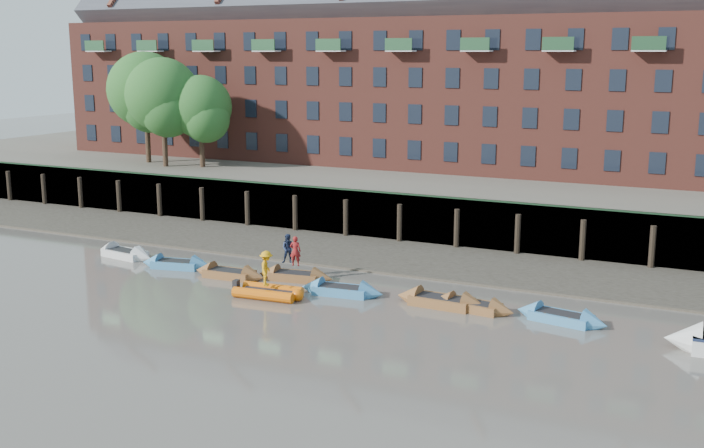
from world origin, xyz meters
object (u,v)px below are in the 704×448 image
Objects in this scene: rowboat_7 at (561,317)px; rowboat_5 at (441,301)px; rowboat_3 at (295,276)px; person_rower_a at (295,251)px; rowboat_0 at (125,254)px; person_rower_b at (289,249)px; rowboat_1 at (177,264)px; rowboat_2 at (229,274)px; person_rib_crew at (266,268)px; rowboat_4 at (341,290)px; rib_tender at (271,292)px; rowboat_6 at (472,306)px.

rowboat_5 is at bearing -168.68° from rowboat_7.
rowboat_3 is 1.48m from person_rower_a.
person_rower_b reaches higher than rowboat_0.
rowboat_3 is at bearing 8.13° from rowboat_0.
rowboat_2 reaches higher than rowboat_1.
person_rower_a reaches higher than rowboat_3.
person_rib_crew is (0.78, -3.66, -0.17)m from person_rower_b.
rowboat_0 is at bearing 170.00° from rowboat_2.
rowboat_4 is 2.77× the size of person_rower_b.
person_rower_a reaches higher than rowboat_2.
rowboat_1 is 0.99× the size of rowboat_7.
rowboat_1 is 1.21× the size of rib_tender.
rib_tender is at bearing -160.50° from rowboat_6.
rowboat_2 is 4.70m from rib_tender.
rowboat_2 is 0.99× the size of rowboat_3.
rowboat_0 is 1.03× the size of rowboat_1.
rowboat_4 is 1.24× the size of rib_tender.
person_rower_a is at bearing 92.77° from rib_tender.
rowboat_0 is 1.06× the size of rowboat_6.
rib_tender is at bearing 79.16° from person_rower_a.
rowboat_2 is 0.96× the size of rowboat_4.
rowboat_2 is 0.97× the size of rowboat_7.
person_rib_crew is at bearing -162.27° from rowboat_5.
rib_tender is 2.23× the size of person_rower_a.
rowboat_5 is (9.00, -1.05, 0.02)m from rowboat_3.
rowboat_5 is at bearing -15.13° from rowboat_3.
rowboat_3 is 0.92× the size of rowboat_5.
rowboat_1 is 1.02× the size of rowboat_6.
rowboat_6 is at bearing 156.61° from person_rower_a.
rowboat_2 is 3.69m from person_rower_b.
rowboat_2 is 18.55m from rowboat_7.
person_rib_crew is at bearing -32.50° from rowboat_2.
rowboat_1 is 18.24m from rowboat_6.
person_rower_a reaches higher than rib_tender.
person_rib_crew reaches higher than rowboat_0.
rowboat_0 reaches higher than rowboat_6.
rowboat_4 is 1.04× the size of rowboat_6.
rowboat_2 is 0.91× the size of rowboat_5.
rib_tender is at bearing -159.81° from rowboat_7.
rowboat_7 is at bearing 5.41° from rib_tender.
rowboat_2 is at bearing 37.42° from person_rib_crew.
person_rower_b is at bearing 151.72° from rowboat_4.
rowboat_2 is 3.80m from rowboat_3.
rowboat_4 is 0.95× the size of rowboat_5.
person_rower_b is at bearing 22.59° from rowboat_2.
rowboat_7 is at bearing -1.58° from rowboat_2.
rowboat_5 is 2.93× the size of person_rower_b.
rowboat_2 is 1.19× the size of rib_tender.
person_rower_a reaches higher than rowboat_7.
rowboat_4 is at bearing -15.35° from rowboat_1.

